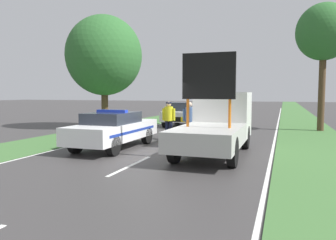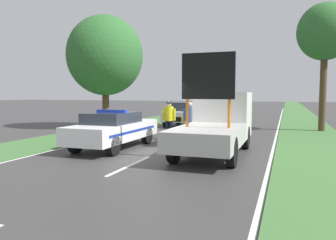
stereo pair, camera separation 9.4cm
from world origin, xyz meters
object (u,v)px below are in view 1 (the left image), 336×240
object	(u,v)px
queued_car_sedan_black	(206,110)
roadside_tree_near_left	(104,56)
queued_car_van_white	(183,114)
police_officer	(169,117)
pedestrian_civilian	(190,118)
road_barrier	(189,121)
work_truck	(217,123)
traffic_cone_centre_front	(178,135)
traffic_cone_near_police	(164,138)
police_car	(114,129)
roadside_tree_near_right	(324,33)

from	to	relation	value
queued_car_sedan_black	roadside_tree_near_left	xyz separation A→B (m)	(-4.46, -8.60, 3.67)
queued_car_van_white	police_officer	bearing A→B (deg)	100.93
pedestrian_civilian	road_barrier	bearing A→B (deg)	117.92
pedestrian_civilian	queued_car_sedan_black	bearing A→B (deg)	111.62
police_officer	queued_car_sedan_black	world-z (taller)	police_officer
work_truck	traffic_cone_centre_front	size ratio (longest dim) A/B	8.03
pedestrian_civilian	traffic_cone_centre_front	distance (m)	0.93
pedestrian_civilian	roadside_tree_near_left	distance (m)	8.31
pedestrian_civilian	traffic_cone_near_police	distance (m)	1.63
police_car	work_truck	bearing A→B (deg)	2.29
traffic_cone_near_police	queued_car_van_white	xyz separation A→B (m)	(-1.52, 7.81, 0.57)
work_truck	queued_car_sedan_black	xyz separation A→B (m)	(-3.81, 14.75, -0.29)
pedestrian_civilian	traffic_cone_centre_front	bearing A→B (deg)	-121.38
police_car	police_officer	bearing A→B (deg)	64.17
traffic_cone_near_police	roadside_tree_near_right	bearing A→B (deg)	48.06
work_truck	traffic_cone_centre_front	bearing A→B (deg)	-41.87
police_officer	pedestrian_civilian	distance (m)	1.10
police_car	roadside_tree_near_left	xyz separation A→B (m)	(-4.24, 6.56, 3.72)
police_officer	traffic_cone_near_police	xyz separation A→B (m)	(0.29, -1.43, -0.80)
police_officer	queued_car_sedan_black	distance (m)	12.19
traffic_cone_near_police	roadside_tree_near_right	world-z (taller)	roadside_tree_near_right
road_barrier	roadside_tree_near_left	distance (m)	7.84
police_car	traffic_cone_near_police	distance (m)	2.26
traffic_cone_near_police	road_barrier	bearing A→B (deg)	75.55
roadside_tree_near_right	queued_car_van_white	bearing A→B (deg)	178.25
pedestrian_civilian	queued_car_sedan_black	distance (m)	12.56
pedestrian_civilian	queued_car_van_white	xyz separation A→B (m)	(-2.31, 6.61, -0.22)
roadside_tree_near_left	police_officer	bearing A→B (deg)	-32.91
work_truck	road_barrier	world-z (taller)	work_truck
roadside_tree_near_right	work_truck	bearing A→B (deg)	-116.15
traffic_cone_centre_front	roadside_tree_near_right	bearing A→B (deg)	46.66
traffic_cone_near_police	roadside_tree_near_right	distance (m)	11.45
roadside_tree_near_left	queued_car_van_white	bearing A→B (deg)	33.70
queued_car_sedan_black	pedestrian_civilian	bearing A→B (deg)	99.60
queued_car_van_white	roadside_tree_near_left	xyz separation A→B (m)	(-4.25, -2.83, 3.66)
roadside_tree_near_right	roadside_tree_near_left	bearing A→B (deg)	-168.39
road_barrier	queued_car_van_white	xyz separation A→B (m)	(-2.06, 5.73, -0.01)
traffic_cone_centre_front	work_truck	bearing A→B (deg)	-42.06
police_officer	traffic_cone_centre_front	distance (m)	1.19
police_car	queued_car_sedan_black	xyz separation A→B (m)	(0.22, 15.16, 0.05)
roadside_tree_near_left	work_truck	bearing A→B (deg)	-36.63
road_barrier	roadside_tree_near_left	bearing A→B (deg)	147.46
queued_car_sedan_black	road_barrier	bearing A→B (deg)	99.10
traffic_cone_centre_front	roadside_tree_near_left	world-z (taller)	roadside_tree_near_left
queued_car_van_white	roadside_tree_near_left	bearing A→B (deg)	33.70
road_barrier	pedestrian_civilian	size ratio (longest dim) A/B	1.45
police_officer	roadside_tree_near_right	distance (m)	10.38
traffic_cone_near_police	queued_car_sedan_black	bearing A→B (deg)	95.49
police_car	traffic_cone_centre_front	distance (m)	3.04
traffic_cone_near_police	queued_car_sedan_black	distance (m)	13.65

